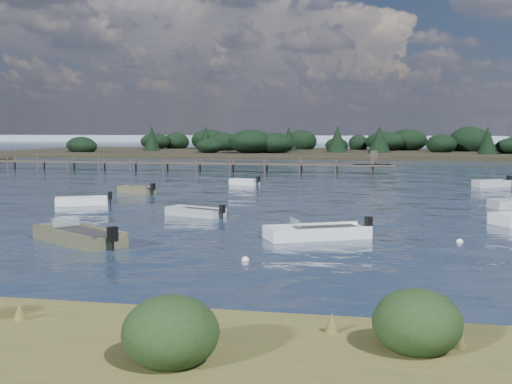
% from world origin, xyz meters
% --- Properties ---
extents(ground, '(400.00, 400.00, 0.00)m').
position_xyz_m(ground, '(0.00, 60.00, 0.00)').
color(ground, '#172336').
rests_on(ground, ground).
extents(shore_lip, '(160.00, 0.60, 0.30)m').
position_xyz_m(shore_lip, '(0.00, -12.20, 0.00)').
color(shore_lip, black).
rests_on(shore_lip, ground).
extents(dinghy_mid_white_a, '(5.30, 3.91, 1.26)m').
position_xyz_m(dinghy_mid_white_a, '(1.97, 2.23, 0.16)').
color(dinghy_mid_white_a, white).
rests_on(dinghy_mid_white_a, ground).
extents(tender_far_white, '(3.19, 2.16, 1.09)m').
position_xyz_m(tender_far_white, '(-7.79, 30.52, 0.15)').
color(tender_far_white, white).
rests_on(tender_far_white, ground).
extents(dinghy_near_olive, '(5.47, 4.55, 1.39)m').
position_xyz_m(dinghy_near_olive, '(-8.83, -1.11, 0.18)').
color(dinghy_near_olive, '#6D6B49').
rests_on(dinghy_near_olive, ground).
extents(dinghy_extra_b, '(3.80, 2.70, 1.12)m').
position_xyz_m(dinghy_extra_b, '(-15.48, 12.55, 0.16)').
color(dinghy_extra_b, white).
rests_on(dinghy_extra_b, ground).
extents(tender_far_grey_b, '(3.66, 2.66, 1.27)m').
position_xyz_m(tender_far_grey_b, '(14.80, 32.75, 0.18)').
color(tender_far_grey_b, '#A6A9AD').
rests_on(tender_far_grey_b, ground).
extents(tender_far_grey, '(3.57, 2.36, 1.14)m').
position_xyz_m(tender_far_grey, '(-14.83, 21.10, 0.16)').
color(tender_far_grey, '#6D6B49').
rests_on(tender_far_grey, ground).
extents(dinghy_mid_grey, '(4.04, 2.69, 1.02)m').
position_xyz_m(dinghy_mid_grey, '(-6.12, 8.78, 0.14)').
color(dinghy_mid_grey, '#A6A9AD').
rests_on(dinghy_mid_grey, ground).
extents(buoy_a, '(0.32, 0.32, 0.32)m').
position_xyz_m(buoy_a, '(-0.31, -3.63, 0.00)').
color(buoy_a, white).
rests_on(buoy_a, ground).
extents(buoy_b, '(0.32, 0.32, 0.32)m').
position_xyz_m(buoy_b, '(8.67, 2.42, 0.00)').
color(buoy_b, white).
rests_on(buoy_b, ground).
extents(buoy_c, '(0.32, 0.32, 0.32)m').
position_xyz_m(buoy_c, '(-8.48, 10.57, 0.00)').
color(buoy_c, white).
rests_on(buoy_c, ground).
extents(jetty, '(64.50, 3.20, 3.40)m').
position_xyz_m(jetty, '(-21.74, 47.99, 0.98)').
color(jetty, '#463B33').
rests_on(jetty, ground).
extents(far_headland, '(190.00, 40.00, 5.80)m').
position_xyz_m(far_headland, '(25.00, 100.00, 1.96)').
color(far_headland, black).
rests_on(far_headland, ground).
extents(distant_haze, '(280.00, 20.00, 2.40)m').
position_xyz_m(distant_haze, '(-90.00, 230.00, 0.00)').
color(distant_haze, '#95A8B9').
rests_on(distant_haze, ground).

